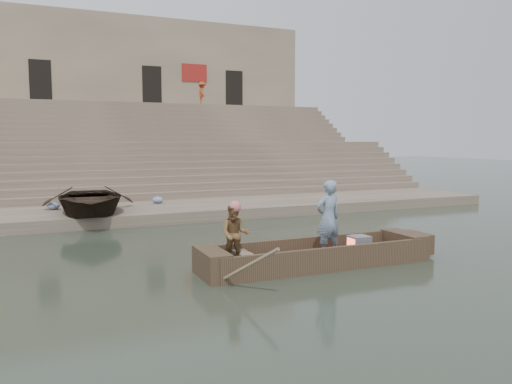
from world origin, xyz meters
TOP-DOWN VIEW (x-y plane):
  - ground at (0.00, 0.00)m, footprint 120.00×120.00m
  - lower_landing at (0.00, 8.00)m, footprint 32.00×4.00m
  - mid_landing at (0.00, 15.50)m, footprint 32.00×3.00m
  - upper_landing at (0.00, 22.50)m, footprint 32.00×3.00m
  - ghat_steps at (0.00, 17.19)m, footprint 32.00×11.00m
  - building_wall at (0.00, 26.50)m, footprint 32.00×5.07m
  - main_rowboat at (3.35, -0.97)m, footprint 5.00×1.30m
  - rowboat_trim at (3.56, -0.98)m, footprint 6.04×2.63m
  - standing_man at (3.64, -1.01)m, footprint 0.69×0.49m
  - rowing_man at (1.35, -0.92)m, footprint 0.79×0.72m
  - television at (4.53, -0.97)m, footprint 0.46×0.42m
  - beached_rowboat at (-0.88, 7.21)m, footprint 3.59×4.78m
  - pedestrian at (7.85, 21.74)m, footprint 0.69×1.06m
  - cloth_bundles at (-0.05, 8.83)m, footprint 4.32×0.76m

SIDE VIEW (x-z plane):
  - ground at x=0.00m, z-range 0.00..0.00m
  - main_rowboat at x=3.35m, z-range 0.00..0.22m
  - lower_landing at x=0.00m, z-range 0.00..0.40m
  - rowboat_trim at x=3.56m, z-range -0.69..1.31m
  - television at x=4.53m, z-range 0.22..0.62m
  - cloth_bundles at x=-0.05m, z-range 0.40..0.66m
  - beached_rowboat at x=-0.88m, z-range 0.40..1.34m
  - rowing_man at x=1.35m, z-range 0.22..1.55m
  - standing_man at x=3.64m, z-range 0.22..2.00m
  - mid_landing at x=0.00m, z-range 0.00..2.80m
  - ghat_steps at x=0.00m, z-range -0.80..4.40m
  - upper_landing at x=0.00m, z-range 0.00..5.20m
  - building_wall at x=0.00m, z-range 0.00..11.20m
  - pedestrian at x=7.85m, z-range 5.20..6.75m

